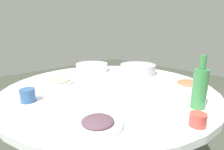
{
  "coord_description": "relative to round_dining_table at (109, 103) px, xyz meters",
  "views": [
    {
      "loc": [
        -0.85,
        0.79,
        1.13
      ],
      "look_at": [
        0.13,
        -0.15,
        0.78
      ],
      "focal_mm": 28.86,
      "sensor_mm": 36.0,
      "label": 1
    }
  ],
  "objects": [
    {
      "name": "soup_bowl",
      "position": [
        0.43,
        -0.19,
        0.16
      ],
      "size": [
        0.29,
        0.28,
        0.07
      ],
      "color": "white",
      "rests_on": "round_dining_table"
    },
    {
      "name": "green_bottle",
      "position": [
        -0.55,
        -0.09,
        0.23
      ],
      "size": [
        0.07,
        0.07,
        0.26
      ],
      "color": "#398244",
      "rests_on": "round_dining_table"
    },
    {
      "name": "round_dining_table",
      "position": [
        0.0,
        0.0,
        0.0
      ],
      "size": [
        1.37,
        1.37,
        0.75
      ],
      "color": "#99999E",
      "rests_on": "ground"
    },
    {
      "name": "dish_noodles",
      "position": [
        0.32,
        0.21,
        0.14
      ],
      "size": [
        0.23,
        0.23,
        0.04
      ],
      "color": "silver",
      "rests_on": "round_dining_table"
    },
    {
      "name": "dish_tofu_braise",
      "position": [
        -0.39,
        -0.38,
        0.14
      ],
      "size": [
        0.22,
        0.22,
        0.04
      ],
      "color": "white",
      "rests_on": "round_dining_table"
    },
    {
      "name": "tea_cup_far",
      "position": [
        -0.62,
        0.09,
        0.15
      ],
      "size": [
        0.07,
        0.07,
        0.05
      ],
      "primitive_type": "cylinder",
      "color": "#CB453C",
      "rests_on": "round_dining_table"
    },
    {
      "name": "tea_cup_near",
      "position": [
        0.11,
        0.49,
        0.16
      ],
      "size": [
        0.08,
        0.08,
        0.07
      ],
      "primitive_type": "cylinder",
      "color": "#31598F",
      "rests_on": "round_dining_table"
    },
    {
      "name": "rice_bowl",
      "position": [
        0.09,
        -0.42,
        0.17
      ],
      "size": [
        0.3,
        0.3,
        0.09
      ],
      "color": "#B2B5BA",
      "rests_on": "round_dining_table"
    },
    {
      "name": "dish_eggplant",
      "position": [
        -0.35,
        0.38,
        0.14
      ],
      "size": [
        0.2,
        0.2,
        0.04
      ],
      "color": "silver",
      "rests_on": "round_dining_table"
    }
  ]
}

